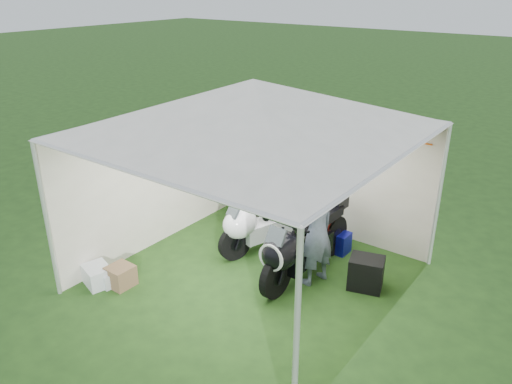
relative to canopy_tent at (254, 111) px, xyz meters
The scene contains 11 objects.
ground 2.58m from the canopy_tent, 89.22° to the right, with size 80.00×80.00×0.00m, color #1E3B15.
canopy_tent is the anchor object (origin of this frame).
motorcycle_white 2.22m from the canopy_tent, 116.21° to the left, with size 0.85×1.92×0.97m.
motorcycle_black 2.09m from the canopy_tent, 37.48° to the left, with size 0.53×2.23×1.10m.
paddock_stand 2.86m from the canopy_tent, 67.73° to the left, with size 0.47×0.29×0.35m, color #1619C4.
person_dark_jacket 2.37m from the canopy_tent, 132.17° to the left, with size 0.94×0.74×1.94m, color black.
person_blue_jacket 1.96m from the canopy_tent, 29.20° to the left, with size 0.61×0.40×1.68m, color slate.
equipment_box 2.86m from the canopy_tent, 26.75° to the left, with size 0.48×0.39×0.48m, color black.
crate_0 3.37m from the canopy_tent, 138.49° to the right, with size 0.44×0.34×0.29m, color silver.
crate_1 3.13m from the canopy_tent, 136.74° to the right, with size 0.35×0.35×0.31m, color brown.
crate_2 3.28m from the canopy_tent, 137.91° to the right, with size 0.30×0.25×0.22m, color silver.
Camera 1 is at (3.89, -5.16, 4.18)m, focal length 35.00 mm.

